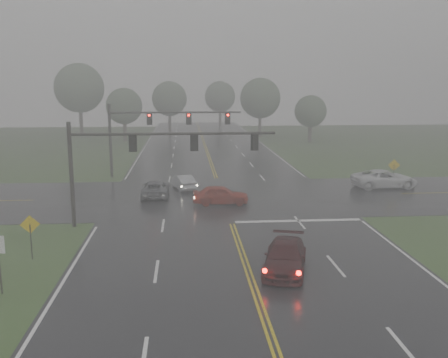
{
  "coord_description": "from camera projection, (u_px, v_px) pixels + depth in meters",
  "views": [
    {
      "loc": [
        -3.04,
        -17.37,
        9.1
      ],
      "look_at": [
        -0.37,
        16.0,
        2.65
      ],
      "focal_mm": 40.0,
      "sensor_mm": 36.0,
      "label": 1
    }
  ],
  "objects": [
    {
      "name": "sedan_silver",
      "position": [
        183.0,
        189.0,
        43.47
      ],
      "size": [
        2.4,
        4.01,
        1.25
      ],
      "primitive_type": "imported",
      "rotation": [
        0.0,
        0.0,
        3.45
      ],
      "color": "#A9ACB0",
      "rests_on": "ground"
    },
    {
      "name": "sign_diamond_east",
      "position": [
        394.0,
        168.0,
        43.94
      ],
      "size": [
        1.05,
        0.15,
        2.52
      ],
      "rotation": [
        0.0,
        0.0,
        -0.11
      ],
      "color": "black",
      "rests_on": "ground"
    },
    {
      "name": "tree_ne_a",
      "position": [
        260.0,
        98.0,
        83.99
      ],
      "size": [
        6.82,
        6.82,
        10.02
      ],
      "color": "#362B23",
      "rests_on": "ground"
    },
    {
      "name": "stop_bar",
      "position": [
        298.0,
        221.0,
        33.41
      ],
      "size": [
        8.5,
        0.5,
        0.01
      ],
      "primitive_type": "cube",
      "color": "silver",
      "rests_on": "ground"
    },
    {
      "name": "cross_street",
      "position": [
        223.0,
        197.0,
        40.5
      ],
      "size": [
        120.0,
        14.0,
        0.02
      ],
      "primitive_type": "cube",
      "color": "black",
      "rests_on": "ground"
    },
    {
      "name": "signal_gantry_near",
      "position": [
        136.0,
        153.0,
        31.61
      ],
      "size": [
        13.13,
        0.29,
        6.74
      ],
      "color": "black",
      "rests_on": "ground"
    },
    {
      "name": "tree_e_near",
      "position": [
        310.0,
        111.0,
        77.52
      ],
      "size": [
        4.97,
        4.97,
        7.29
      ],
      "color": "#362B23",
      "rests_on": "ground"
    },
    {
      "name": "main_road",
      "position": [
        225.0,
        203.0,
        38.54
      ],
      "size": [
        18.0,
        160.0,
        0.02
      ],
      "primitive_type": "cube",
      "color": "black",
      "rests_on": "ground"
    },
    {
      "name": "sign_diamond_west",
      "position": [
        30.0,
        230.0,
        25.92
      ],
      "size": [
        0.98,
        0.21,
        2.38
      ],
      "rotation": [
        0.0,
        0.0,
        0.18
      ],
      "color": "black",
      "rests_on": "ground"
    },
    {
      "name": "tree_nw_b",
      "position": [
        79.0,
        88.0,
        86.37
      ],
      "size": [
        8.53,
        8.53,
        12.53
      ],
      "color": "#362B23",
      "rests_on": "ground"
    },
    {
      "name": "car_grey",
      "position": [
        156.0,
        197.0,
        40.61
      ],
      "size": [
        2.15,
        4.66,
        1.29
      ],
      "primitive_type": "imported",
      "rotation": [
        0.0,
        0.0,
        3.14
      ],
      "color": "#4E4F54",
      "rests_on": "ground"
    },
    {
      "name": "pickup_white",
      "position": [
        384.0,
        188.0,
        44.09
      ],
      "size": [
        5.84,
        2.99,
        1.58
      ],
      "primitive_type": "imported",
      "rotation": [
        0.0,
        0.0,
        1.64
      ],
      "color": "silver",
      "rests_on": "ground"
    },
    {
      "name": "ground",
      "position": [
        267.0,
        326.0,
        18.96
      ],
      "size": [
        180.0,
        180.0,
        0.0
      ],
      "primitive_type": "plane",
      "color": "#324A20",
      "rests_on": "ground"
    },
    {
      "name": "sedan_maroon",
      "position": [
        285.0,
        271.0,
        24.59
      ],
      "size": [
        3.17,
        5.16,
        1.4
      ],
      "primitive_type": "imported",
      "rotation": [
        0.0,
        0.0,
        -0.27
      ],
      "color": "black",
      "rests_on": "ground"
    },
    {
      "name": "tree_n_far",
      "position": [
        220.0,
        97.0,
        105.32
      ],
      "size": [
        6.49,
        6.49,
        9.53
      ],
      "color": "#362B23",
      "rests_on": "ground"
    },
    {
      "name": "signal_gantry_far",
      "position": [
        151.0,
        126.0,
        48.43
      ],
      "size": [
        12.85,
        0.36,
        7.14
      ],
      "color": "black",
      "rests_on": "ground"
    },
    {
      "name": "sedan_red",
      "position": [
        221.0,
        204.0,
        38.09
      ],
      "size": [
        4.27,
        1.76,
        1.45
      ],
      "primitive_type": "imported",
      "rotation": [
        0.0,
        0.0,
        1.56
      ],
      "color": "#9C1C0E",
      "rests_on": "ground"
    },
    {
      "name": "tree_n_mid",
      "position": [
        169.0,
        99.0,
        92.38
      ],
      "size": [
        6.46,
        6.46,
        9.49
      ],
      "color": "#362B23",
      "rests_on": "ground"
    },
    {
      "name": "tree_nw_a",
      "position": [
        124.0,
        106.0,
        78.7
      ],
      "size": [
        5.71,
        5.71,
        8.39
      ],
      "color": "#362B23",
      "rests_on": "ground"
    }
  ]
}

